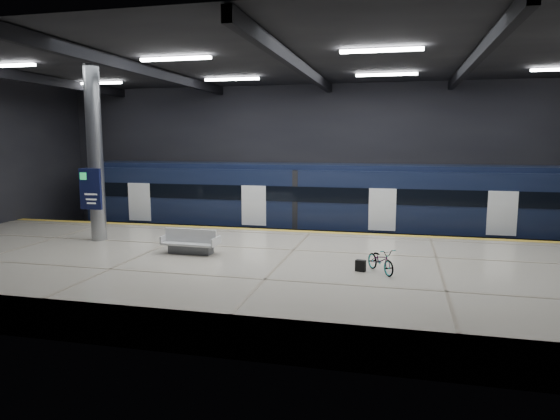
% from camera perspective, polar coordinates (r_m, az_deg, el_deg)
% --- Properties ---
extents(ground, '(30.00, 30.00, 0.00)m').
position_cam_1_polar(ground, '(19.52, 2.16, -7.11)').
color(ground, black).
rests_on(ground, ground).
extents(room_shell, '(30.10, 16.10, 8.05)m').
position_cam_1_polar(room_shell, '(18.86, 2.25, 9.91)').
color(room_shell, black).
rests_on(room_shell, ground).
extents(platform, '(30.00, 11.00, 1.10)m').
position_cam_1_polar(platform, '(17.02, 0.49, -7.46)').
color(platform, beige).
rests_on(platform, ground).
extents(safety_strip, '(30.00, 0.40, 0.01)m').
position_cam_1_polar(safety_strip, '(21.91, 3.59, -2.49)').
color(safety_strip, gold).
rests_on(safety_strip, platform).
extents(rails, '(30.00, 1.52, 0.16)m').
position_cam_1_polar(rails, '(24.77, 4.67, -3.69)').
color(rails, gray).
rests_on(rails, ground).
extents(train, '(29.40, 2.84, 3.79)m').
position_cam_1_polar(train, '(24.24, 8.88, 0.72)').
color(train, black).
rests_on(train, ground).
extents(bench, '(2.02, 0.89, 0.88)m').
position_cam_1_polar(bench, '(17.96, -10.17, -3.94)').
color(bench, '#595B60').
rests_on(bench, platform).
extents(bicycle, '(1.22, 1.50, 0.77)m').
position_cam_1_polar(bicycle, '(15.46, 11.44, -5.64)').
color(bicycle, '#99999E').
rests_on(bicycle, platform).
extents(pannier_bag, '(0.34, 0.25, 0.35)m').
position_cam_1_polar(pannier_bag, '(15.54, 9.19, -6.30)').
color(pannier_bag, black).
rests_on(pannier_bag, platform).
extents(info_column, '(0.90, 0.78, 6.90)m').
position_cam_1_polar(info_column, '(21.02, -20.41, 5.80)').
color(info_column, '#9EA0A5').
rests_on(info_column, platform).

